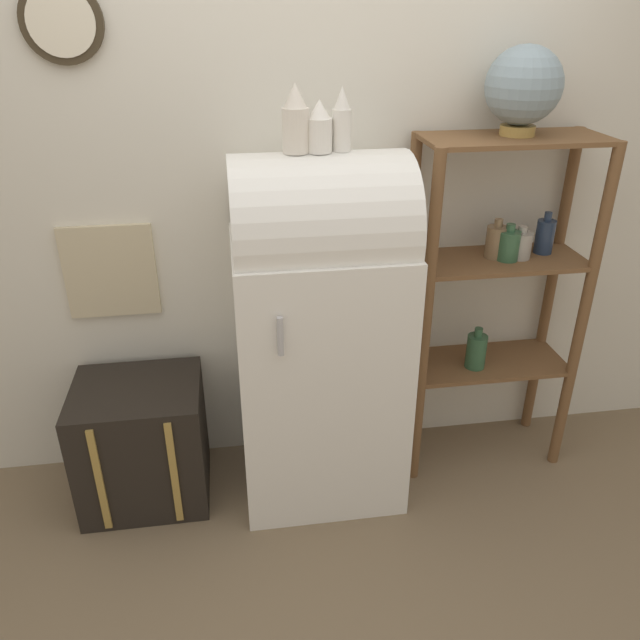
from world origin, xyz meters
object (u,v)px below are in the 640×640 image
(suitcase_trunk, at_px, (143,442))
(vase_center, at_px, (320,128))
(vase_right, at_px, (342,121))
(globe, at_px, (523,87))
(vase_left, at_px, (296,121))
(refrigerator, at_px, (320,330))

(suitcase_trunk, bearing_deg, vase_center, -1.64)
(vase_center, distance_m, vase_right, 0.09)
(globe, relative_size, vase_left, 1.39)
(refrigerator, distance_m, suitcase_trunk, 0.96)
(vase_left, height_order, vase_right, vase_left)
(suitcase_trunk, distance_m, vase_right, 1.64)
(vase_left, bearing_deg, suitcase_trunk, 178.53)
(vase_left, bearing_deg, refrigerator, -4.95)
(vase_right, bearing_deg, globe, 8.16)
(refrigerator, distance_m, vase_left, 0.87)
(refrigerator, relative_size, vase_center, 8.29)
(globe, bearing_deg, vase_right, -171.84)
(globe, relative_size, vase_right, 1.48)
(globe, bearing_deg, vase_left, -172.95)
(refrigerator, relative_size, vase_left, 6.33)
(vase_left, xyz_separation_m, vase_right, (0.17, 0.01, -0.01))
(globe, distance_m, vase_left, 0.93)
(refrigerator, xyz_separation_m, globe, (0.83, 0.12, 0.96))
(vase_center, bearing_deg, vase_right, 7.81)
(vase_left, bearing_deg, vase_center, -3.01)
(suitcase_trunk, relative_size, vase_left, 2.34)
(refrigerator, bearing_deg, vase_right, 9.42)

